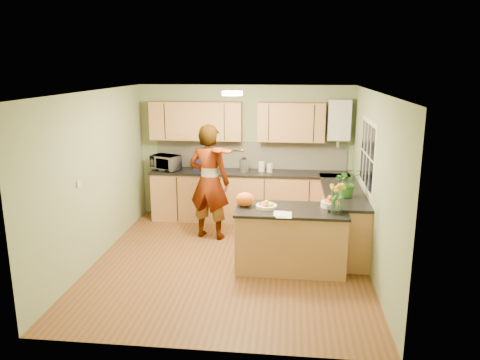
# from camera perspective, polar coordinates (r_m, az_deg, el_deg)

# --- Properties ---
(floor) EXTENTS (4.50, 4.50, 0.00)m
(floor) POSITION_cam_1_polar(r_m,az_deg,el_deg) (7.09, -1.18, -9.89)
(floor) COLOR brown
(floor) RESTS_ON ground
(ceiling) EXTENTS (4.00, 4.50, 0.02)m
(ceiling) POSITION_cam_1_polar(r_m,az_deg,el_deg) (6.50, -1.29, 10.72)
(ceiling) COLOR silver
(ceiling) RESTS_ON wall_back
(wall_back) EXTENTS (4.00, 0.02, 2.50)m
(wall_back) POSITION_cam_1_polar(r_m,az_deg,el_deg) (8.87, 0.65, 3.44)
(wall_back) COLOR gray
(wall_back) RESTS_ON floor
(wall_front) EXTENTS (4.00, 0.02, 2.50)m
(wall_front) POSITION_cam_1_polar(r_m,az_deg,el_deg) (4.56, -4.91, -6.80)
(wall_front) COLOR gray
(wall_front) RESTS_ON floor
(wall_left) EXTENTS (0.02, 4.50, 2.50)m
(wall_left) POSITION_cam_1_polar(r_m,az_deg,el_deg) (7.22, -17.18, 0.38)
(wall_left) COLOR gray
(wall_left) RESTS_ON floor
(wall_right) EXTENTS (0.02, 4.50, 2.50)m
(wall_right) POSITION_cam_1_polar(r_m,az_deg,el_deg) (6.73, 15.90, -0.48)
(wall_right) COLOR gray
(wall_right) RESTS_ON floor
(back_counter) EXTENTS (3.64, 0.62, 0.94)m
(back_counter) POSITION_cam_1_polar(r_m,az_deg,el_deg) (8.75, 1.10, -1.96)
(back_counter) COLOR #BA804A
(back_counter) RESTS_ON floor
(right_counter) EXTENTS (0.62, 2.24, 0.94)m
(right_counter) POSITION_cam_1_polar(r_m,az_deg,el_deg) (7.71, 12.30, -4.48)
(right_counter) COLOR #BA804A
(right_counter) RESTS_ON floor
(splashback) EXTENTS (3.60, 0.02, 0.52)m
(splashback) POSITION_cam_1_polar(r_m,az_deg,el_deg) (8.86, 1.29, 3.09)
(splashback) COLOR beige
(splashback) RESTS_ON back_counter
(upper_cabinets) EXTENTS (3.20, 0.34, 0.70)m
(upper_cabinets) POSITION_cam_1_polar(r_m,az_deg,el_deg) (8.64, -0.62, 7.17)
(upper_cabinets) COLOR #BA804A
(upper_cabinets) RESTS_ON wall_back
(boiler) EXTENTS (0.40, 0.30, 0.86)m
(boiler) POSITION_cam_1_polar(r_m,az_deg,el_deg) (8.62, 11.97, 7.18)
(boiler) COLOR silver
(boiler) RESTS_ON wall_back
(window_right) EXTENTS (0.01, 1.30, 1.05)m
(window_right) POSITION_cam_1_polar(r_m,az_deg,el_deg) (7.25, 15.24, 2.99)
(window_right) COLOR silver
(window_right) RESTS_ON wall_right
(light_switch) EXTENTS (0.02, 0.09, 0.09)m
(light_switch) POSITION_cam_1_polar(r_m,az_deg,el_deg) (6.67, -19.09, -0.41)
(light_switch) COLOR silver
(light_switch) RESTS_ON wall_left
(ceiling_lamp) EXTENTS (0.30, 0.30, 0.07)m
(ceiling_lamp) POSITION_cam_1_polar(r_m,az_deg,el_deg) (6.80, -0.95, 10.53)
(ceiling_lamp) COLOR #FFEABF
(ceiling_lamp) RESTS_ON ceiling
(peninsula_island) EXTENTS (1.56, 0.80, 0.89)m
(peninsula_island) POSITION_cam_1_polar(r_m,az_deg,el_deg) (6.75, 6.17, -7.11)
(peninsula_island) COLOR #BA804A
(peninsula_island) RESTS_ON floor
(fruit_dish) EXTENTS (0.29, 0.29, 0.10)m
(fruit_dish) POSITION_cam_1_polar(r_m,az_deg,el_deg) (6.60, 3.24, -3.06)
(fruit_dish) COLOR #F3E8C2
(fruit_dish) RESTS_ON peninsula_island
(orange_bowl) EXTENTS (0.27, 0.27, 0.16)m
(orange_bowl) POSITION_cam_1_polar(r_m,az_deg,el_deg) (6.76, 10.96, -2.69)
(orange_bowl) COLOR #F3E8C2
(orange_bowl) RESTS_ON peninsula_island
(flower_vase) EXTENTS (0.25, 0.25, 0.46)m
(flower_vase) POSITION_cam_1_polar(r_m,az_deg,el_deg) (6.38, 11.73, -1.46)
(flower_vase) COLOR silver
(flower_vase) RESTS_ON peninsula_island
(orange_bag) EXTENTS (0.34, 0.32, 0.20)m
(orange_bag) POSITION_cam_1_polar(r_m,az_deg,el_deg) (6.66, 0.60, -2.37)
(orange_bag) COLOR orange
(orange_bag) RESTS_ON peninsula_island
(papers) EXTENTS (0.21, 0.28, 0.01)m
(papers) POSITION_cam_1_polar(r_m,az_deg,el_deg) (6.32, 5.36, -4.23)
(papers) COLOR white
(papers) RESTS_ON peninsula_island
(violinist) EXTENTS (0.80, 0.62, 1.93)m
(violinist) POSITION_cam_1_polar(r_m,az_deg,el_deg) (7.77, -3.77, -0.25)
(violinist) COLOR tan
(violinist) RESTS_ON floor
(violin) EXTENTS (0.71, 0.62, 0.18)m
(violin) POSITION_cam_1_polar(r_m,az_deg,el_deg) (7.40, -2.61, 3.65)
(violin) COLOR #4B0F04
(violin) RESTS_ON violinist
(microwave) EXTENTS (0.60, 0.51, 0.28)m
(microwave) POSITION_cam_1_polar(r_m,az_deg,el_deg) (8.86, -9.06, 2.12)
(microwave) COLOR silver
(microwave) RESTS_ON back_counter
(blue_box) EXTENTS (0.38, 0.32, 0.26)m
(blue_box) POSITION_cam_1_polar(r_m,az_deg,el_deg) (8.76, -4.42, 2.06)
(blue_box) COLOR navy
(blue_box) RESTS_ON back_counter
(kettle) EXTENTS (0.17, 0.17, 0.32)m
(kettle) POSITION_cam_1_polar(r_m,az_deg,el_deg) (8.59, 0.49, 1.86)
(kettle) COLOR #B4B4B9
(kettle) RESTS_ON back_counter
(jar_cream) EXTENTS (0.13, 0.13, 0.18)m
(jar_cream) POSITION_cam_1_polar(r_m,az_deg,el_deg) (8.64, 2.66, 1.66)
(jar_cream) COLOR #F3E8C2
(jar_cream) RESTS_ON back_counter
(jar_white) EXTENTS (0.13, 0.13, 0.16)m
(jar_white) POSITION_cam_1_polar(r_m,az_deg,el_deg) (8.59, 3.64, 1.50)
(jar_white) COLOR silver
(jar_white) RESTS_ON back_counter
(potted_plant) EXTENTS (0.47, 0.44, 0.45)m
(potted_plant) POSITION_cam_1_polar(r_m,az_deg,el_deg) (7.12, 12.93, -0.26)
(potted_plant) COLOR #306923
(potted_plant) RESTS_ON right_counter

